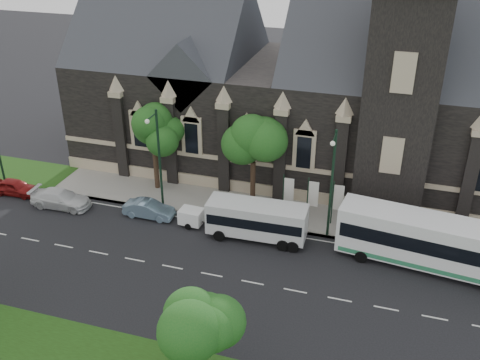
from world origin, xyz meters
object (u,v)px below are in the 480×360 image
at_px(banner_flag_center, 311,196).
at_px(shuttle_bus, 257,219).
at_px(tree_park_east, 206,322).
at_px(banner_flag_left, 287,193).
at_px(car_far_red, 15,187).
at_px(car_far_white, 61,199).
at_px(tree_walk_right, 256,141).
at_px(street_lamp_near, 332,179).
at_px(box_trailer, 191,216).
at_px(street_lamp_mid, 158,156).
at_px(tree_walk_left, 156,130).
at_px(tour_coach, 435,243).
at_px(sedan, 149,209).
at_px(banner_flag_right, 336,200).

bearing_deg(banner_flag_center, shuttle_bus, -134.90).
distance_m(tree_park_east, banner_flag_left, 18.46).
bearing_deg(car_far_red, shuttle_bus, -92.91).
relative_size(tree_park_east, car_far_white, 1.20).
xyz_separation_m(tree_walk_right, street_lamp_near, (6.79, -3.62, -0.71)).
bearing_deg(box_trailer, banner_flag_center, 23.26).
distance_m(street_lamp_near, street_lamp_mid, 14.00).
bearing_deg(banner_flag_center, tree_walk_right, 161.36).
bearing_deg(car_far_white, shuttle_bus, -91.50).
height_order(tree_walk_left, street_lamp_near, street_lamp_near).
relative_size(tree_walk_right, shuttle_bus, 1.01).
bearing_deg(tour_coach, sedan, -174.15).
relative_size(tour_coach, car_far_red, 3.31).
xyz_separation_m(tree_walk_left, banner_flag_left, (12.08, -1.70, -3.35)).
height_order(tree_park_east, car_far_red, tree_park_east).
relative_size(street_lamp_mid, box_trailer, 3.34).
bearing_deg(street_lamp_near, car_far_red, -177.45).
xyz_separation_m(tree_park_east, sedan, (-10.77, 15.17, -3.91)).
bearing_deg(car_far_red, car_far_white, -99.75).
distance_m(street_lamp_near, shuttle_bus, 6.44).
height_order(shuttle_bus, car_far_white, shuttle_bus).
xyz_separation_m(banner_flag_left, banner_flag_center, (2.00, 0.00, 0.00)).
bearing_deg(car_far_red, banner_flag_left, -84.49).
distance_m(tour_coach, car_far_white, 30.27).
relative_size(street_lamp_near, street_lamp_mid, 1.00).
relative_size(banner_flag_center, car_far_white, 0.77).
bearing_deg(sedan, street_lamp_mid, -25.67).
bearing_deg(banner_flag_right, car_far_red, -173.60).
xyz_separation_m(tree_park_east, banner_flag_left, (0.11, 18.32, -2.24)).
relative_size(tour_coach, car_far_white, 2.62).
height_order(box_trailer, car_far_red, box_trailer).
bearing_deg(car_far_white, car_far_red, 79.60).
bearing_deg(banner_flag_left, tour_coach, -17.33).
height_order(street_lamp_near, banner_flag_right, street_lamp_near).
relative_size(banner_flag_left, banner_flag_right, 1.00).
bearing_deg(street_lamp_near, box_trailer, -172.46).
height_order(tree_park_east, banner_flag_center, tree_park_east).
bearing_deg(shuttle_bus, car_far_red, 177.15).
height_order(tree_park_east, tour_coach, tree_park_east).
relative_size(tree_walk_left, car_far_white, 1.46).
distance_m(tour_coach, shuttle_bus, 12.95).
bearing_deg(street_lamp_near, tree_walk_left, 167.13).
bearing_deg(box_trailer, street_lamp_near, 10.58).
xyz_separation_m(street_lamp_mid, box_trailer, (3.24, -1.42, -4.30)).
distance_m(banner_flag_center, banner_flag_right, 2.00).
bearing_deg(banner_flag_left, car_far_white, -168.43).
height_order(street_lamp_near, car_far_white, street_lamp_near).
relative_size(tree_walk_right, box_trailer, 2.90).
distance_m(tree_walk_right, tour_coach, 15.87).
height_order(tree_walk_left, car_far_red, tree_walk_left).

